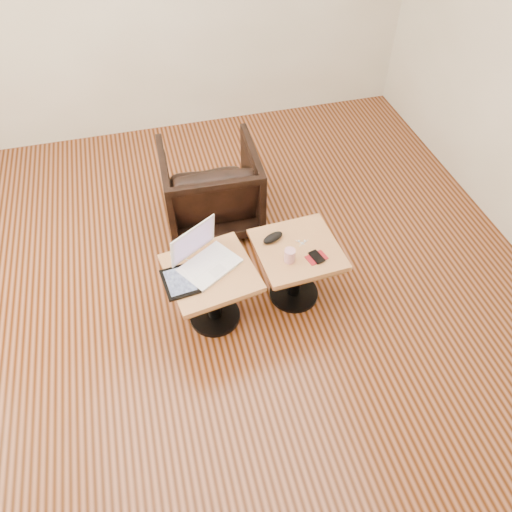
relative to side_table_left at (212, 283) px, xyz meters
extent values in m
cube|color=#3D1907|center=(-0.01, 0.06, -0.34)|extent=(4.50, 4.50, 0.01)
cylinder|color=black|center=(0.00, 0.00, -0.32)|extent=(0.32, 0.32, 0.03)
cylinder|color=black|center=(0.00, 0.00, -0.11)|extent=(0.08, 0.08, 0.39)
cube|color=brown|center=(0.00, 0.00, 0.06)|extent=(0.52, 0.52, 0.04)
cube|color=#9B532A|center=(0.00, 0.00, 0.10)|extent=(0.57, 0.57, 0.03)
cylinder|color=black|center=(0.55, 0.05, -0.32)|extent=(0.32, 0.32, 0.03)
cylinder|color=black|center=(0.55, 0.05, -0.11)|extent=(0.08, 0.08, 0.39)
cube|color=brown|center=(0.55, 0.05, 0.06)|extent=(0.48, 0.48, 0.04)
cube|color=#9B532A|center=(0.55, 0.05, 0.10)|extent=(0.52, 0.52, 0.03)
cube|color=white|center=(0.00, 0.03, 0.12)|extent=(0.40, 0.37, 0.02)
cube|color=silver|center=(-0.02, 0.06, 0.13)|extent=(0.29, 0.24, 0.00)
cube|color=silver|center=(0.04, -0.02, 0.13)|extent=(0.11, 0.10, 0.00)
cube|color=white|center=(-0.07, 0.14, 0.24)|extent=(0.30, 0.20, 0.22)
cube|color=brown|center=(-0.07, 0.14, 0.24)|extent=(0.26, 0.17, 0.18)
cube|color=black|center=(-0.18, -0.04, 0.12)|extent=(0.21, 0.26, 0.02)
cube|color=#191E38|center=(-0.18, -0.04, 0.13)|extent=(0.17, 0.22, 0.00)
cube|color=white|center=(-0.18, 0.17, 0.12)|extent=(0.05, 0.05, 0.02)
ellipsoid|color=black|center=(0.42, 0.15, 0.13)|extent=(0.16, 0.11, 0.04)
cylinder|color=#C1435E|center=(0.47, -0.04, 0.15)|extent=(0.07, 0.07, 0.08)
sphere|color=white|center=(0.58, 0.07, 0.12)|extent=(0.01, 0.01, 0.01)
sphere|color=white|center=(0.60, 0.09, 0.12)|extent=(0.01, 0.01, 0.01)
sphere|color=white|center=(0.57, 0.09, 0.12)|extent=(0.01, 0.01, 0.01)
cylinder|color=white|center=(0.58, 0.07, 0.11)|extent=(0.07, 0.04, 0.00)
cube|color=maroon|center=(0.63, -0.06, 0.11)|extent=(0.14, 0.11, 0.01)
cube|color=black|center=(0.63, -0.06, 0.12)|extent=(0.08, 0.12, 0.01)
imported|color=black|center=(0.18, 0.91, -0.02)|extent=(0.70, 0.71, 0.63)
camera|label=1|loc=(-0.24, -1.92, 2.28)|focal=35.00mm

